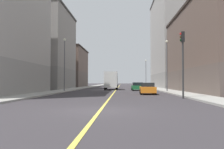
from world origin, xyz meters
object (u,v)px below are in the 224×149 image
object	(u,v)px
building_right_distant	(67,68)
building_right_midblock	(45,50)
car_maroon	(114,85)
car_orange	(147,89)
street_lamp_left_near	(167,60)
building_left_mid	(175,41)
street_lamp_right_near	(64,59)
traffic_light_left_near	(183,55)
box_truck	(111,80)
building_left_near	(218,49)
car_green	(137,87)
street_lamp_left_far	(146,70)

from	to	relation	value
building_right_distant	building_right_midblock	bearing A→B (deg)	-90.00
car_maroon	building_right_midblock	bearing A→B (deg)	-126.44
car_orange	street_lamp_left_near	bearing A→B (deg)	59.16
building_left_mid	street_lamp_right_near	world-z (taller)	building_left_mid
traffic_light_left_near	street_lamp_left_near	bearing A→B (deg)	85.41
building_right_midblock	car_maroon	size ratio (longest dim) A/B	3.66
car_orange	box_truck	distance (m)	16.94
building_left_mid	building_right_distant	size ratio (longest dim) A/B	1.45
building_left_near	street_lamp_left_near	bearing A→B (deg)	174.02
car_maroon	car_orange	distance (m)	36.07
street_lamp_right_near	car_green	xyz separation A→B (m)	(11.04, 5.15, -4.12)
traffic_light_left_near	car_green	distance (m)	19.23
street_lamp_left_near	car_maroon	world-z (taller)	street_lamp_left_near
building_right_midblock	building_left_mid	bearing A→B (deg)	23.84
car_orange	car_green	bearing A→B (deg)	92.03
building_right_midblock	car_orange	bearing A→B (deg)	-44.87
building_right_midblock	car_orange	distance (m)	26.70
street_lamp_left_near	building_right_midblock	bearing A→B (deg)	149.70
building_left_mid	building_left_near	bearing A→B (deg)	-90.00
street_lamp_left_near	car_orange	world-z (taller)	street_lamp_left_near
car_maroon	car_orange	xyz separation A→B (m)	(5.29, -35.68, -0.01)
car_maroon	street_lamp_left_far	bearing A→B (deg)	-4.20
building_right_distant	street_lamp_right_near	xyz separation A→B (m)	(6.78, -30.46, -0.60)
traffic_light_left_near	street_lamp_left_near	world-z (taller)	street_lamp_left_near
building_left_near	box_truck	xyz separation A→B (m)	(-15.11, 11.30, -4.24)
street_lamp_left_near	building_right_distant	bearing A→B (deg)	124.43
street_lamp_left_near	street_lamp_right_near	size ratio (longest dim) A/B	0.93
building_right_midblock	building_right_distant	size ratio (longest dim) A/B	0.95
building_left_near	car_green	distance (m)	13.61
building_left_near	box_truck	world-z (taller)	building_left_near
building_right_distant	car_orange	size ratio (longest dim) A/B	4.05
car_green	box_truck	distance (m)	6.50
street_lamp_left_near	building_left_near	bearing A→B (deg)	-5.98
building_right_distant	street_lamp_left_near	size ratio (longest dim) A/B	2.30
box_truck	traffic_light_left_near	bearing A→B (deg)	-72.51
building_left_mid	street_lamp_left_near	distance (m)	26.97
building_left_mid	traffic_light_left_near	size ratio (longest dim) A/B	4.09
street_lamp_right_near	box_truck	xyz separation A→B (m)	(6.44, 9.61, -3.07)
building_left_mid	building_right_midblock	xyz separation A→B (m)	(-28.33, -12.52, -3.81)
building_left_near	building_right_midblock	size ratio (longest dim) A/B	1.54
building_left_mid	street_lamp_left_near	bearing A→B (deg)	-105.10
street_lamp_left_near	street_lamp_right_near	world-z (taller)	street_lamp_right_near
building_right_midblock	street_lamp_left_near	bearing A→B (deg)	-30.30
building_right_distant	traffic_light_left_near	world-z (taller)	building_right_distant
building_left_near	street_lamp_right_near	bearing A→B (deg)	175.52
building_left_mid	street_lamp_right_near	bearing A→B (deg)	-131.77
car_green	box_truck	size ratio (longest dim) A/B	0.61
building_right_distant	box_truck	distance (m)	24.96
building_left_mid	car_orange	distance (m)	34.10
building_left_mid	car_maroon	world-z (taller)	building_left_mid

